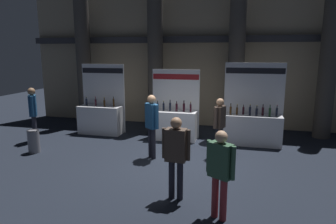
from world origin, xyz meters
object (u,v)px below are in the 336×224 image
(exhibitor_booth_2, at_px, (252,125))
(exhibitor_booth_0, at_px, (101,117))
(visitor_1, at_px, (33,110))
(visitor_4, at_px, (220,168))
(exhibitor_booth_1, at_px, (174,122))
(trash_bin, at_px, (34,141))
(visitor_3, at_px, (152,121))
(visitor_0, at_px, (176,151))
(visitor_2, at_px, (220,122))

(exhibitor_booth_2, bearing_deg, exhibitor_booth_0, 179.24)
(exhibitor_booth_0, height_order, visitor_1, exhibitor_booth_0)
(exhibitor_booth_0, distance_m, visitor_4, 6.63)
(exhibitor_booth_1, xyz_separation_m, visitor_1, (-4.40, -1.34, 0.46))
(exhibitor_booth_0, relative_size, trash_bin, 3.64)
(exhibitor_booth_0, xyz_separation_m, trash_bin, (-0.96, -2.44, -0.28))
(exhibitor_booth_1, relative_size, visitor_1, 1.31)
(exhibitor_booth_0, distance_m, visitor_3, 3.31)
(visitor_1, bearing_deg, exhibitor_booth_0, 98.50)
(trash_bin, distance_m, visitor_3, 3.59)
(exhibitor_booth_0, relative_size, visitor_3, 1.40)
(exhibitor_booth_0, xyz_separation_m, exhibitor_booth_2, (5.27, -0.07, -0.00))
(trash_bin, distance_m, visitor_1, 1.42)
(exhibitor_booth_0, height_order, visitor_3, exhibitor_booth_0)
(visitor_0, height_order, visitor_2, visitor_0)
(exhibitor_booth_0, distance_m, exhibitor_booth_1, 2.72)
(visitor_1, height_order, visitor_4, visitor_1)
(exhibitor_booth_0, xyz_separation_m, visitor_3, (2.54, -2.07, 0.43))
(visitor_1, xyz_separation_m, visitor_3, (4.22, -0.62, 0.00))
(visitor_4, bearing_deg, visitor_1, 2.86)
(exhibitor_booth_1, relative_size, visitor_0, 1.39)
(visitor_2, bearing_deg, trash_bin, 123.08)
(exhibitor_booth_2, bearing_deg, visitor_0, -110.71)
(exhibitor_booth_2, bearing_deg, trash_bin, -159.16)
(visitor_2, bearing_deg, exhibitor_booth_1, 73.51)
(visitor_0, height_order, visitor_1, visitor_1)
(visitor_0, xyz_separation_m, visitor_3, (-1.15, 2.18, 0.04))
(exhibitor_booth_1, bearing_deg, exhibitor_booth_0, 177.80)
(trash_bin, height_order, visitor_3, visitor_3)
(visitor_3, height_order, visitor_4, visitor_3)
(visitor_2, xyz_separation_m, visitor_4, (0.27, -3.42, -0.02))
(visitor_0, distance_m, visitor_2, 2.96)
(exhibitor_booth_2, relative_size, trash_bin, 3.78)
(exhibitor_booth_1, bearing_deg, exhibitor_booth_2, 0.78)
(visitor_4, bearing_deg, visitor_2, -54.72)
(exhibitor_booth_2, bearing_deg, visitor_1, -168.78)
(exhibitor_booth_2, bearing_deg, exhibitor_booth_1, -179.22)
(visitor_1, relative_size, visitor_4, 1.10)
(visitor_1, height_order, visitor_3, visitor_1)
(exhibitor_booth_1, bearing_deg, visitor_3, -95.10)
(visitor_1, relative_size, visitor_3, 1.00)
(exhibitor_booth_2, distance_m, visitor_1, 7.10)
(exhibitor_booth_2, relative_size, visitor_2, 1.57)
(visitor_1, bearing_deg, visitor_4, 29.71)
(visitor_0, bearing_deg, exhibitor_booth_0, -45.86)
(visitor_2, relative_size, visitor_4, 1.02)
(exhibitor_booth_0, xyz_separation_m, visitor_2, (4.32, -1.35, 0.35))
(visitor_0, xyz_separation_m, visitor_2, (0.63, 2.89, -0.05))
(exhibitor_booth_0, height_order, visitor_2, exhibitor_booth_0)
(visitor_4, bearing_deg, visitor_0, 0.22)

